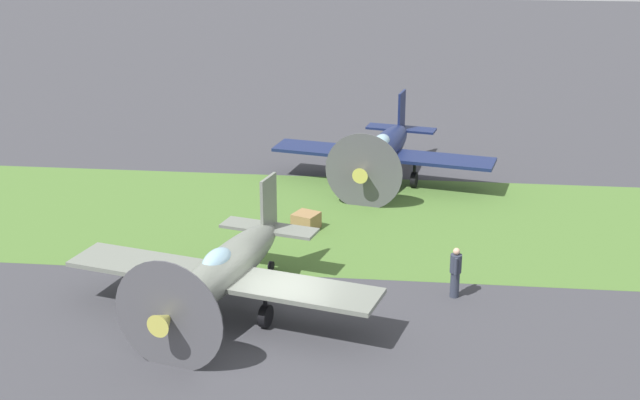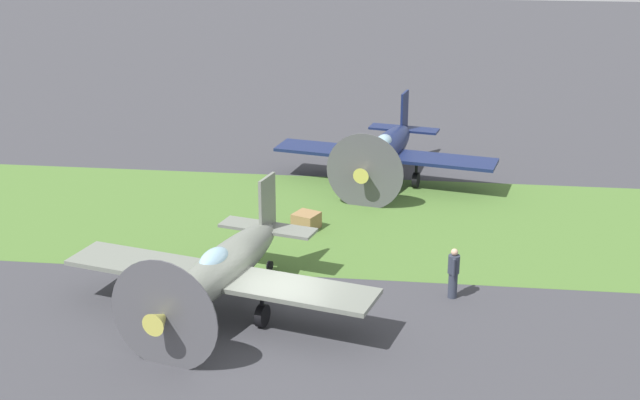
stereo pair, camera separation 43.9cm
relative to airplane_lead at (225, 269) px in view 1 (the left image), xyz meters
The scene contains 6 objects.
ground_plane 2.56m from the airplane_lead, 163.40° to the left, with size 160.00×160.00×0.00m, color #38383D.
grass_verge 8.91m from the airplane_lead, 102.97° to the right, with size 120.00×11.00×0.01m, color #476B2D.
airplane_lead is the anchor object (origin of this frame).
airplane_wingman 14.38m from the airplane_lead, 107.72° to the right, with size 10.09×8.06×3.57m.
ground_crew_chief 7.52m from the airplane_lead, 164.43° to the right, with size 0.38×0.63×1.73m.
supply_crate 7.81m from the airplane_lead, 102.10° to the right, with size 0.90×0.90×0.64m, color olive.
Camera 1 is at (-3.78, 24.62, 13.04)m, focal length 50.68 mm.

